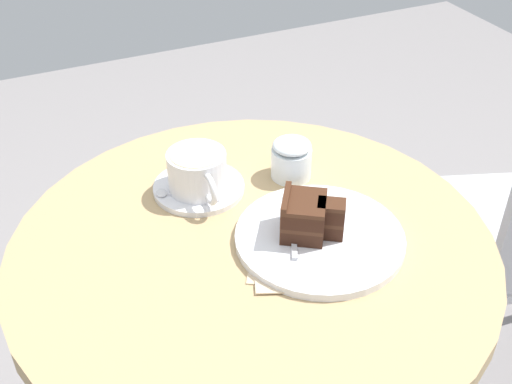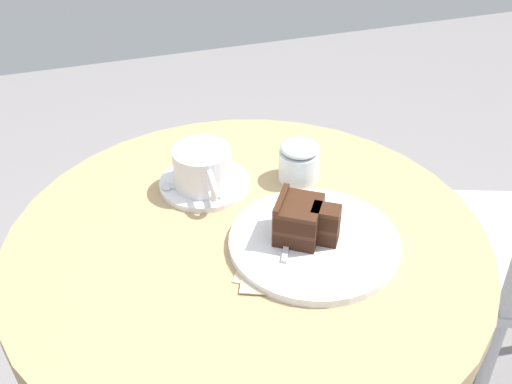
{
  "view_description": "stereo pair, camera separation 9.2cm",
  "coord_description": "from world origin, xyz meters",
  "px_view_note": "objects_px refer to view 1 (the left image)",
  "views": [
    {
      "loc": [
        0.62,
        -0.28,
        1.27
      ],
      "look_at": [
        -0.05,
        0.03,
        0.73
      ],
      "focal_mm": 45.0,
      "sensor_mm": 36.0,
      "label": 1
    },
    {
      "loc": [
        0.65,
        -0.19,
        1.27
      ],
      "look_at": [
        -0.05,
        0.03,
        0.73
      ],
      "focal_mm": 45.0,
      "sensor_mm": 36.0,
      "label": 2
    }
  ],
  "objects_px": {
    "coffee_cup": "(197,171)",
    "sugar_pot": "(291,158)",
    "cake_plate": "(320,238)",
    "fork": "(293,217)",
    "saucer": "(199,187)",
    "teaspoon": "(178,195)",
    "napkin": "(299,257)",
    "cake_slice": "(307,217)"
  },
  "relations": [
    {
      "from": "teaspoon",
      "to": "cake_plate",
      "type": "xyz_separation_m",
      "value": [
        0.17,
        0.15,
        -0.0
      ]
    },
    {
      "from": "coffee_cup",
      "to": "fork",
      "type": "xyz_separation_m",
      "value": [
        0.13,
        0.1,
        -0.03
      ]
    },
    {
      "from": "cake_plate",
      "to": "sugar_pot",
      "type": "distance_m",
      "value": 0.17
    },
    {
      "from": "coffee_cup",
      "to": "cake_plate",
      "type": "relative_size",
      "value": 0.51
    },
    {
      "from": "saucer",
      "to": "cake_slice",
      "type": "height_order",
      "value": "cake_slice"
    },
    {
      "from": "napkin",
      "to": "saucer",
      "type": "bearing_deg",
      "value": -161.42
    },
    {
      "from": "cake_plate",
      "to": "fork",
      "type": "height_order",
      "value": "fork"
    },
    {
      "from": "coffee_cup",
      "to": "teaspoon",
      "type": "relative_size",
      "value": 1.44
    },
    {
      "from": "saucer",
      "to": "coffee_cup",
      "type": "xyz_separation_m",
      "value": [
        0.01,
        -0.0,
        0.04
      ]
    },
    {
      "from": "saucer",
      "to": "fork",
      "type": "xyz_separation_m",
      "value": [
        0.14,
        0.09,
        0.01
      ]
    },
    {
      "from": "saucer",
      "to": "cake_slice",
      "type": "distance_m",
      "value": 0.2
    },
    {
      "from": "fork",
      "to": "saucer",
      "type": "bearing_deg",
      "value": 59.11
    },
    {
      "from": "cake_slice",
      "to": "sugar_pot",
      "type": "relative_size",
      "value": 1.45
    },
    {
      "from": "cake_slice",
      "to": "fork",
      "type": "xyz_separation_m",
      "value": [
        -0.04,
        -0.0,
        -0.03
      ]
    },
    {
      "from": "sugar_pot",
      "to": "napkin",
      "type": "bearing_deg",
      "value": -23.75
    },
    {
      "from": "saucer",
      "to": "napkin",
      "type": "relative_size",
      "value": 0.78
    },
    {
      "from": "teaspoon",
      "to": "cake_slice",
      "type": "bearing_deg",
      "value": 165.97
    },
    {
      "from": "coffee_cup",
      "to": "fork",
      "type": "height_order",
      "value": "coffee_cup"
    },
    {
      "from": "fork",
      "to": "teaspoon",
      "type": "bearing_deg",
      "value": 71.85
    },
    {
      "from": "coffee_cup",
      "to": "cake_slice",
      "type": "height_order",
      "value": "cake_slice"
    },
    {
      "from": "cake_slice",
      "to": "napkin",
      "type": "relative_size",
      "value": 0.53
    },
    {
      "from": "cake_plate",
      "to": "coffee_cup",
      "type": "bearing_deg",
      "value": -147.04
    },
    {
      "from": "teaspoon",
      "to": "napkin",
      "type": "height_order",
      "value": "teaspoon"
    },
    {
      "from": "sugar_pot",
      "to": "teaspoon",
      "type": "bearing_deg",
      "value": -93.11
    },
    {
      "from": "napkin",
      "to": "sugar_pot",
      "type": "bearing_deg",
      "value": 156.25
    },
    {
      "from": "teaspoon",
      "to": "sugar_pot",
      "type": "xyz_separation_m",
      "value": [
        0.01,
        0.18,
        0.02
      ]
    },
    {
      "from": "cake_plate",
      "to": "cake_slice",
      "type": "bearing_deg",
      "value": -127.37
    },
    {
      "from": "teaspoon",
      "to": "sugar_pot",
      "type": "bearing_deg",
      "value": -147.39
    },
    {
      "from": "teaspoon",
      "to": "sugar_pot",
      "type": "relative_size",
      "value": 1.25
    },
    {
      "from": "fork",
      "to": "sugar_pot",
      "type": "relative_size",
      "value": 2.02
    },
    {
      "from": "saucer",
      "to": "cake_plate",
      "type": "relative_size",
      "value": 0.6
    },
    {
      "from": "fork",
      "to": "sugar_pot",
      "type": "height_order",
      "value": "sugar_pot"
    },
    {
      "from": "saucer",
      "to": "fork",
      "type": "bearing_deg",
      "value": 33.98
    },
    {
      "from": "saucer",
      "to": "napkin",
      "type": "distance_m",
      "value": 0.21
    },
    {
      "from": "cake_plate",
      "to": "sugar_pot",
      "type": "bearing_deg",
      "value": 167.21
    },
    {
      "from": "sugar_pot",
      "to": "cake_plate",
      "type": "bearing_deg",
      "value": -12.79
    },
    {
      "from": "saucer",
      "to": "fork",
      "type": "distance_m",
      "value": 0.17
    },
    {
      "from": "saucer",
      "to": "teaspoon",
      "type": "bearing_deg",
      "value": -68.73
    },
    {
      "from": "teaspoon",
      "to": "fork",
      "type": "relative_size",
      "value": 0.62
    },
    {
      "from": "cake_slice",
      "to": "sugar_pot",
      "type": "xyz_separation_m",
      "value": [
        -0.15,
        0.05,
        -0.01
      ]
    },
    {
      "from": "coffee_cup",
      "to": "sugar_pot",
      "type": "height_order",
      "value": "coffee_cup"
    },
    {
      "from": "coffee_cup",
      "to": "sugar_pot",
      "type": "bearing_deg",
      "value": 83.71
    }
  ]
}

